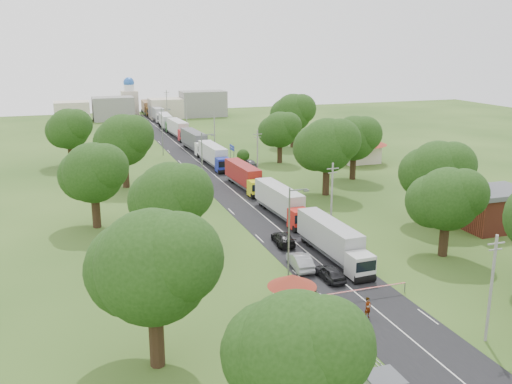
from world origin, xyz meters
name	(u,v)px	position (x,y,z in m)	size (l,w,h in m)	color
ground	(270,221)	(0.00, 0.00, 0.00)	(260.00, 260.00, 0.00)	#284717
road	(228,186)	(0.00, 20.00, 0.00)	(8.00, 200.00, 0.04)	black
boom_barrier	(350,292)	(-1.36, -25.00, 0.89)	(9.22, 0.35, 1.18)	slate
guard_booth	(292,288)	(-7.20, -25.00, 2.16)	(4.40, 4.40, 3.45)	beige
guard_rail	(370,364)	(-5.00, -35.00, 0.00)	(0.10, 17.00, 1.70)	slate
info_sign	(232,151)	(5.20, 35.00, 3.00)	(0.12, 3.10, 4.10)	slate
pole_0	(491,287)	(5.50, -35.00, 4.68)	(1.60, 0.24, 9.00)	gray
pole_1	(332,197)	(5.50, -7.00, 4.68)	(1.60, 0.24, 9.00)	gray
pole_2	(257,156)	(5.50, 21.00, 4.68)	(1.60, 0.24, 9.00)	gray
pole_3	(215,131)	(5.50, 49.00, 4.68)	(1.60, 0.24, 9.00)	gray
pole_4	(187,116)	(5.50, 77.00, 4.68)	(1.60, 0.24, 9.00)	gray
pole_5	(167,105)	(5.50, 105.00, 4.68)	(1.60, 0.24, 9.00)	gray
lamp_0	(290,232)	(-5.35, -20.00, 5.55)	(2.03, 0.22, 10.00)	slate
lamp_1	(203,162)	(-5.35, 15.00, 5.55)	(2.03, 0.22, 10.00)	slate
lamp_2	(163,129)	(-5.35, 50.00, 5.55)	(2.03, 0.22, 10.00)	slate
tree_2	(446,199)	(13.99, -17.86, 6.60)	(8.00, 8.00, 10.10)	#382616
tree_3	(437,170)	(19.99, -7.84, 7.22)	(8.80, 8.80, 11.07)	#382616
tree_4	(327,145)	(12.99, 10.17, 7.85)	(9.60, 9.60, 12.05)	#382616
tree_5	(354,138)	(21.99, 18.16, 7.22)	(8.80, 8.80, 11.07)	#382616
tree_6	(280,130)	(14.99, 35.14, 6.60)	(8.00, 8.00, 10.10)	#382616
tree_7	(293,112)	(23.99, 50.17, 7.85)	(9.60, 9.60, 12.05)	#382616
tree_8	(296,351)	(-14.01, -41.86, 6.60)	(8.00, 8.00, 10.10)	#382616
tree_9	(152,266)	(-20.01, -29.83, 7.85)	(9.60, 9.60, 12.05)	#382616
tree_10	(170,198)	(-15.01, -9.84, 7.22)	(8.80, 8.80, 11.07)	#382616
tree_11	(93,173)	(-22.01, 5.16, 7.22)	(8.80, 8.80, 11.07)	#382616
tree_12	(123,140)	(-16.01, 25.17, 7.85)	(9.60, 9.60, 12.05)	#382616
tree_13	(69,129)	(-24.01, 45.16, 7.22)	(8.80, 8.80, 11.07)	#382616
house_brick	(494,209)	(26.00, -12.00, 2.65)	(8.60, 6.60, 5.20)	maroon
house_cream	(360,144)	(30.00, 30.00, 3.64)	(10.08, 10.08, 5.80)	beige
distant_town	(149,107)	(0.68, 110.00, 3.49)	(52.00, 8.00, 8.00)	gray
church	(130,99)	(-4.00, 118.00, 5.39)	(5.00, 5.00, 12.30)	beige
truck_0	(333,240)	(1.91, -14.76, 2.10)	(2.75, 14.33, 3.97)	silver
truck_1	(281,202)	(2.23, 1.55, 2.11)	(3.01, 14.39, 3.98)	red
truck_2	(244,176)	(2.21, 17.99, 2.03)	(2.90, 13.86, 3.83)	yellow
truck_3	(214,155)	(1.91, 36.07, 2.13)	(2.88, 14.50, 4.01)	#19279A
truck_4	(195,141)	(1.94, 52.38, 2.24)	(3.30, 15.29, 4.22)	white
truck_5	(178,129)	(2.17, 71.37, 2.22)	(3.18, 15.14, 4.18)	red
truck_6	(166,121)	(1.81, 86.50, 2.10)	(3.05, 14.35, 3.97)	#266425
truck_7	(157,114)	(2.29, 104.23, 2.15)	(2.85, 14.63, 4.05)	silver
truck_8	(147,107)	(1.89, 121.51, 2.20)	(3.21, 15.04, 4.16)	brown
car_lane_front	(330,273)	(-1.00, -20.00, 0.74)	(1.75, 4.34, 1.48)	black
car_lane_mid	(300,261)	(-2.66, -16.34, 0.82)	(1.74, 4.99, 1.65)	gray
car_lane_rear	(283,239)	(-1.61, -8.85, 0.73)	(2.05, 5.05, 1.46)	black
car_verge_near	(286,198)	(5.50, 7.79, 0.71)	(2.34, 5.08, 1.41)	silver
car_verge_far	(249,163)	(8.00, 33.08, 0.76)	(1.79, 4.44, 1.51)	#4F5156
pedestrian_near	(368,308)	(-1.53, -28.50, 0.95)	(0.70, 0.46, 1.91)	gray
pedestrian_booth	(315,296)	(-4.83, -24.79, 0.90)	(0.88, 0.68, 1.80)	gray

